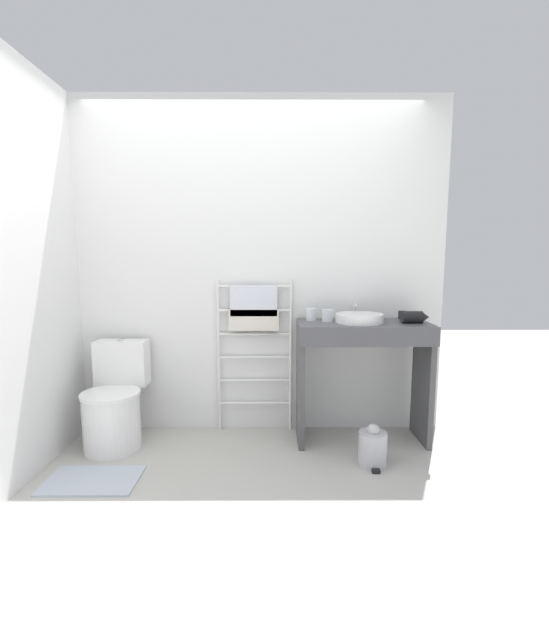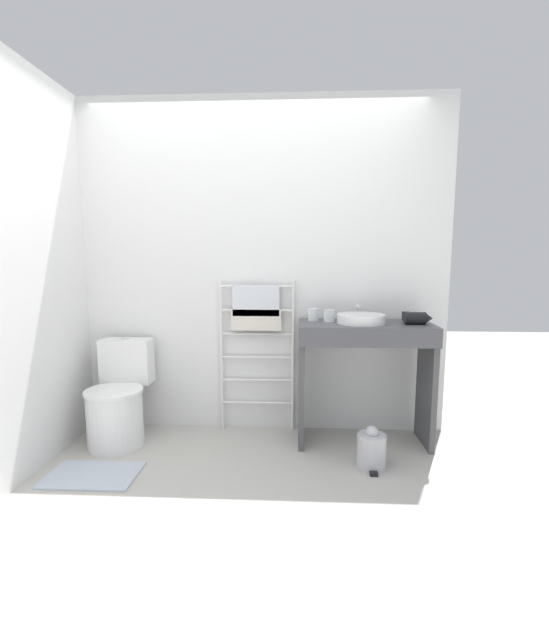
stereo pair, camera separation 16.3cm
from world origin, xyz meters
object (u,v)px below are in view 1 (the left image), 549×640
cup_near_wall (311,314)px  toilet (115,405)px  cup_near_edge (328,315)px  trash_bin (373,447)px  hair_dryer (413,317)px  towel_radiator (255,323)px  sink_basin (359,318)px

cup_near_wall → toilet: bearing=-172.4°
toilet → cup_near_wall: cup_near_wall is taller
cup_near_edge → trash_bin: size_ratio=0.31×
hair_dryer → towel_radiator: bearing=169.1°
towel_radiator → hair_dryer: towel_radiator is taller
toilet → towel_radiator: towel_radiator is taller
toilet → cup_near_edge: 1.68m
towel_radiator → cup_near_wall: bearing=-10.6°
cup_near_wall → hair_dryer: size_ratio=0.46×
cup_near_edge → hair_dryer: (0.60, -0.08, -0.00)m
sink_basin → cup_near_wall: bearing=159.8°
cup_near_edge → sink_basin: bearing=-16.2°
toilet → towel_radiator: size_ratio=0.63×
cup_near_wall → trash_bin: cup_near_wall is taller
sink_basin → trash_bin: (0.03, -0.39, -0.81)m
cup_near_edge → hair_dryer: 0.61m
toilet → sink_basin: size_ratio=2.19×
sink_basin → trash_bin: size_ratio=1.20×
toilet → trash_bin: bearing=-10.1°
sink_basin → trash_bin: 0.90m
towel_radiator → trash_bin: bearing=-36.7°
sink_basin → toilet: bearing=-177.8°
cup_near_edge → trash_bin: (0.25, -0.45, -0.82)m
towel_radiator → cup_near_wall: 0.45m
cup_near_edge → hair_dryer: size_ratio=0.45×
hair_dryer → cup_near_wall: bearing=168.9°
cup_near_wall → cup_near_edge: bearing=-27.6°
towel_radiator → trash_bin: (0.80, -0.59, -0.74)m
trash_bin → sink_basin: bearing=94.5°
toilet → towel_radiator: (1.01, 0.27, 0.56)m
sink_basin → cup_near_edge: (-0.22, 0.06, 0.01)m
sink_basin → cup_near_edge: bearing=163.8°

